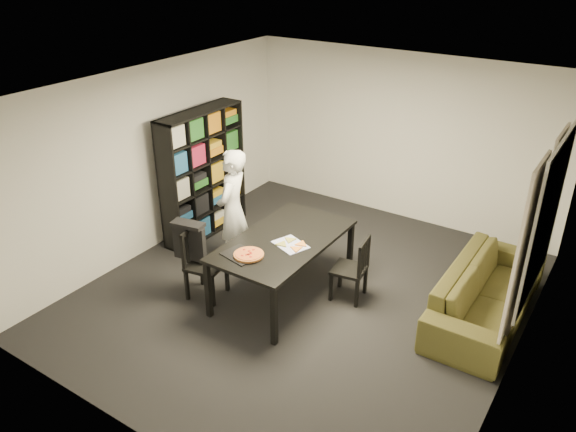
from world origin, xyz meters
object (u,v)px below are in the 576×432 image
Objects in this scene: chair_left at (199,258)px; chair_right at (356,265)px; person at (233,210)px; baking_tray at (241,255)px; pepperoni_pizza at (249,254)px; sofa at (487,293)px; dining_table at (283,244)px; bookshelf at (203,174)px.

chair_left reaches higher than chair_right.
person is 1.08m from baking_tray.
pepperoni_pizza is (0.76, 0.02, 0.29)m from chair_left.
chair_right is at bearing 110.03° from sofa.
baking_tray is at bearing -108.11° from dining_table.
person is at bearing 102.79° from sofa.
baking_tray is (1.72, -1.34, -0.16)m from bookshelf.
dining_table is 2.05× the size of chair_left.
chair_left is 0.72m from baking_tray.
bookshelf reaches higher than chair_left.
bookshelf is 0.86× the size of sofa.
bookshelf is 4.23m from sofa.
bookshelf is 1.13× the size of person.
sofa is at bearing 31.60° from baking_tray.
baking_tray is at bearing 121.60° from sofa.
bookshelf is at bearing 92.40° from sofa.
baking_tray is 2.92m from sofa.
person reaches higher than chair_right.
person reaches higher than chair_left.
person is (-1.73, -0.19, 0.36)m from chair_right.
chair_left is at bearing -11.55° from person.
chair_left reaches higher than dining_table.
baking_tray is (-0.19, -0.59, 0.08)m from dining_table.
sofa is (2.36, 1.48, -0.48)m from pepperoni_pizza.
baking_tray is 0.18× the size of sofa.
baking_tray is 0.10m from pepperoni_pizza.
bookshelf is at bearing 144.21° from pepperoni_pizza.
person reaches higher than dining_table.
bookshelf reaches higher than chair_right.
dining_table is 1.06m from chair_left.
chair_left is 0.84m from person.
chair_right is 0.50× the size of person.
pepperoni_pizza is at bearing 16.42° from baking_tray.
chair_right is at bearing 46.53° from pepperoni_pizza.
person reaches higher than sofa.
pepperoni_pizza is at bearing 122.12° from sofa.
dining_table is 0.58m from pepperoni_pizza.
bookshelf is at bearing 142.17° from baking_tray.
dining_table reaches higher than sofa.
bookshelf reaches higher than dining_table.
chair_right is 2.11× the size of baking_tray.
dining_table is 2.22× the size of chair_right.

